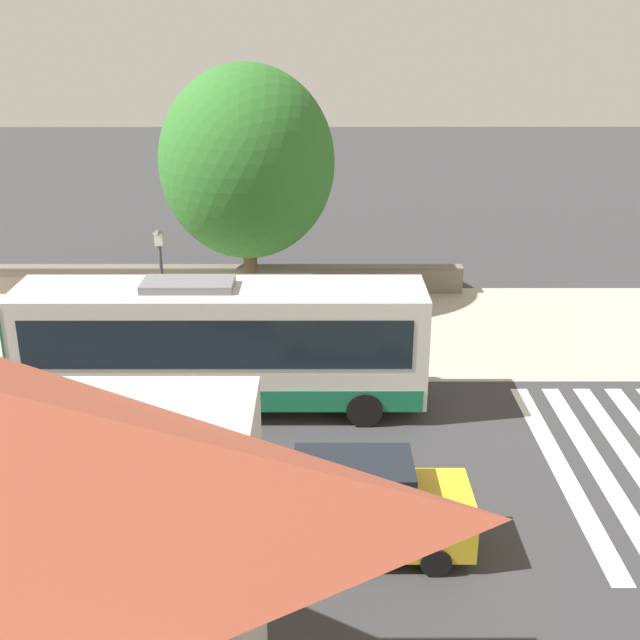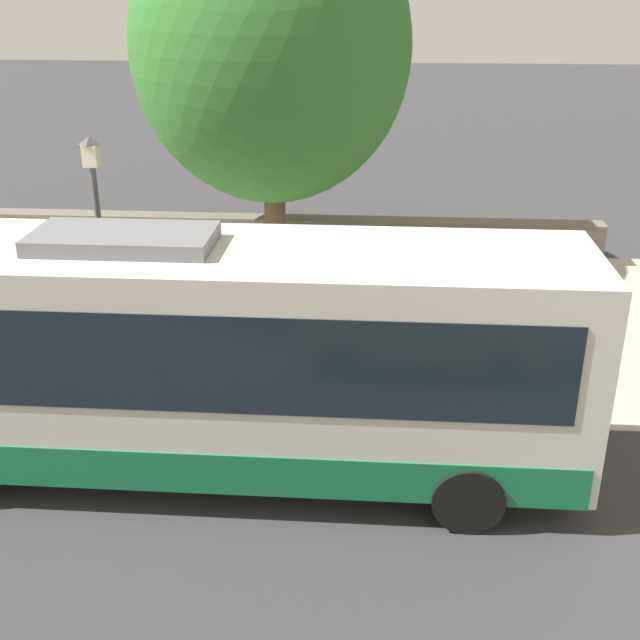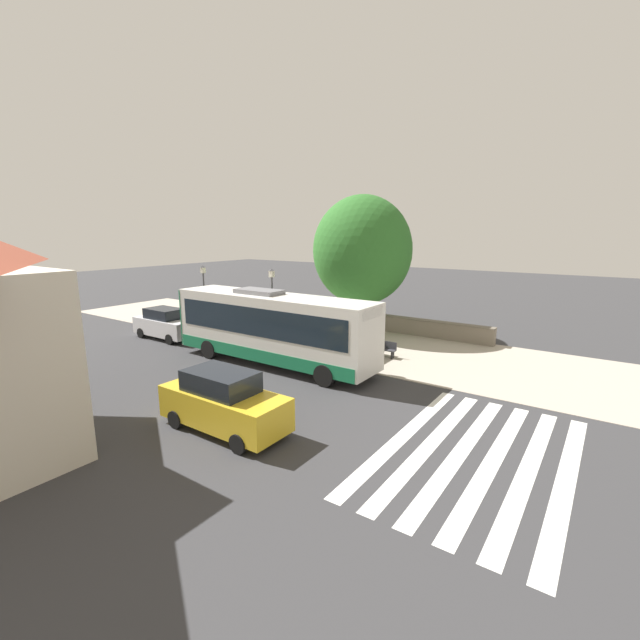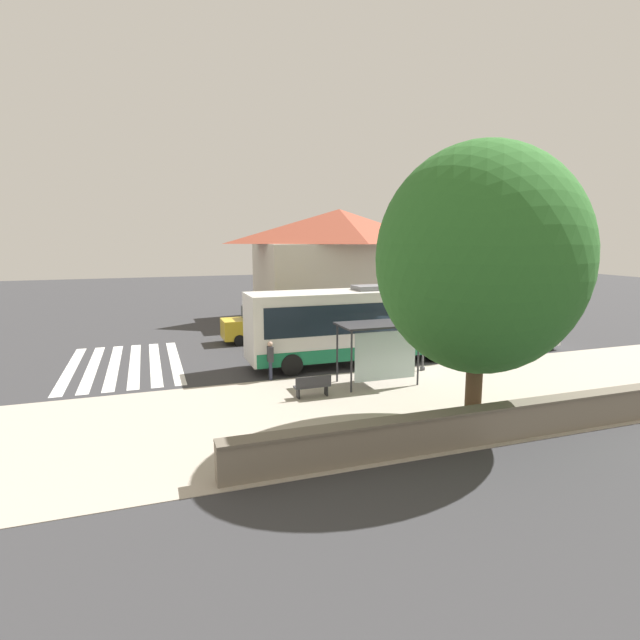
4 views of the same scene
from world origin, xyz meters
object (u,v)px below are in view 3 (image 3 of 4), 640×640
bus_shelter (328,313)px  bench (383,349)px  street_lamp_near (272,302)px  parked_car_far_lane (224,402)px  shade_tree (362,251)px  bus (272,327)px  pedestrian (375,354)px  parked_car_behind_bus (166,324)px  street_lamp_far (204,295)px

bus_shelter → bench: (-0.70, 3.17, -1.72)m
street_lamp_near → parked_car_far_lane: bearing=31.8°
street_lamp_near → shade_tree: 7.49m
bus → parked_car_far_lane: bus is taller
pedestrian → street_lamp_near: bearing=-96.5°
parked_car_behind_bus → parked_car_far_lane: (6.85, 12.72, 0.07)m
bus → street_lamp_near: size_ratio=2.44×
bus_shelter → street_lamp_near: bearing=-64.9°
street_lamp_near → parked_car_behind_bus: size_ratio=1.03×
pedestrian → bus_shelter: bearing=-117.8°
shade_tree → parked_car_behind_bus: size_ratio=2.01×
shade_tree → parked_car_far_lane: 16.60m
shade_tree → parked_car_far_lane: size_ratio=1.93×
bench → parked_car_far_lane: (11.04, -0.53, 0.55)m
street_lamp_far → parked_car_behind_bus: street_lamp_far is taller
bus → street_lamp_near: bearing=-139.4°
bus_shelter → bus: bearing=-13.7°
bus_shelter → shade_tree: shade_tree is taller
bus_shelter → parked_car_behind_bus: (3.48, -10.09, -1.24)m
pedestrian → shade_tree: (-7.46, -4.96, 4.46)m
bench → parked_car_behind_bus: bearing=-72.5°
street_lamp_far → shade_tree: size_ratio=0.51×
pedestrian → street_lamp_near: (-0.81, -7.07, 1.74)m
street_lamp_near → bench: bearing=108.8°
street_lamp_far → bus_shelter: bearing=100.6°
street_lamp_far → parked_car_far_lane: size_ratio=0.98×
pedestrian → street_lamp_near: size_ratio=0.37×
street_lamp_near → parked_car_far_lane: (8.96, 5.57, -1.74)m
bus_shelter → parked_car_behind_bus: bearing=-71.0°
bus → bench: size_ratio=7.89×
parked_car_behind_bus → bus_shelter: bearing=109.0°
bench → bus_shelter: bearing=-77.5°
bus → parked_car_far_lane: size_ratio=2.42×
pedestrian → parked_car_far_lane: bearing=-10.4°
bench → street_lamp_near: 6.83m
parked_car_behind_bus → street_lamp_far: bearing=139.8°
bus → pedestrian: bus is taller
bus_shelter → street_lamp_near: (1.37, -2.93, 0.57)m
street_lamp_far → parked_car_behind_bus: 3.04m
bench → shade_tree: 7.87m
parked_car_behind_bus → parked_car_far_lane: 14.45m
pedestrian → street_lamp_far: bearing=-92.6°
bus_shelter → pedestrian: size_ratio=1.93×
pedestrian → parked_car_far_lane: (8.16, -1.50, 0.00)m
street_lamp_far → shade_tree: bearing=131.9°
bus → parked_car_far_lane: (6.60, 3.55, -0.96)m
pedestrian → street_lamp_near: street_lamp_near is taller
bus → parked_car_behind_bus: 9.24m
pedestrian → parked_car_behind_bus: bearing=-84.8°
parked_car_behind_bus → shade_tree: bearing=133.4°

